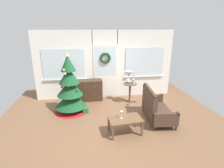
% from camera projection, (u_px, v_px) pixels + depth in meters
% --- Properties ---
extents(ground_plane, '(6.76, 6.76, 0.00)m').
position_uv_depth(ground_plane, '(113.00, 123.00, 5.13)').
color(ground_plane, brown).
extents(back_wall_with_door, '(5.20, 0.19, 2.55)m').
position_uv_depth(back_wall_with_door, '(105.00, 65.00, 6.69)').
color(back_wall_with_door, white).
rests_on(back_wall_with_door, ground).
extents(christmas_tree, '(1.08, 1.08, 1.93)m').
position_uv_depth(christmas_tree, '(70.00, 91.00, 5.62)').
color(christmas_tree, '#4C331E').
rests_on(christmas_tree, ground).
extents(dresser_cabinet, '(0.91, 0.47, 0.78)m').
position_uv_depth(dresser_cabinet, '(90.00, 90.00, 6.61)').
color(dresser_cabinet, '#3D281C').
rests_on(dresser_cabinet, ground).
extents(settee_sofa, '(0.82, 1.45, 0.96)m').
position_uv_depth(settee_sofa, '(155.00, 108.00, 5.22)').
color(settee_sofa, '#3D281C').
rests_on(settee_sofa, ground).
extents(side_table, '(0.50, 0.48, 0.73)m').
position_uv_depth(side_table, '(130.00, 89.00, 6.35)').
color(side_table, brown).
rests_on(side_table, ground).
extents(table_lamp, '(0.28, 0.28, 0.44)m').
position_uv_depth(table_lamp, '(128.00, 76.00, 6.23)').
color(table_lamp, silver).
rests_on(table_lamp, side_table).
extents(flower_vase, '(0.11, 0.10, 0.35)m').
position_uv_depth(flower_vase, '(133.00, 81.00, 6.21)').
color(flower_vase, '#99ADBC').
rests_on(flower_vase, side_table).
extents(coffee_table, '(0.89, 0.61, 0.43)m').
position_uv_depth(coffee_table, '(125.00, 121.00, 4.52)').
color(coffee_table, brown).
rests_on(coffee_table, ground).
extents(wine_glass, '(0.08, 0.08, 0.20)m').
position_uv_depth(wine_glass, '(121.00, 113.00, 4.46)').
color(wine_glass, silver).
rests_on(wine_glass, coffee_table).
extents(gift_box, '(0.18, 0.16, 0.18)m').
position_uv_depth(gift_box, '(86.00, 110.00, 5.69)').
color(gift_box, '#266633').
rests_on(gift_box, ground).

